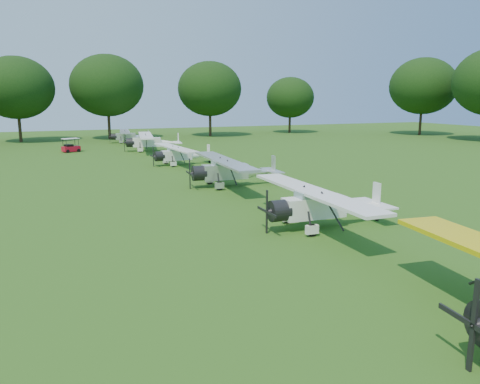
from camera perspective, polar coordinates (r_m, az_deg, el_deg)
The scene contains 8 objects.
ground at distance 22.71m, azimuth 8.10°, elevation -4.79°, with size 160.00×160.00×0.00m, color #224D13.
tree_belt at distance 24.04m, azimuth 16.08°, elevation 15.13°, with size 137.36×130.27×14.52m.
aircraft_3 at distance 23.31m, azimuth 10.07°, elevation -1.34°, with size 6.62×10.52×2.08m.
aircraft_4 at distance 33.79m, azimuth -1.00°, elevation 2.82°, with size 6.83×10.87×2.14m.
aircraft_5 at distance 45.12m, azimuth -7.21°, elevation 4.70°, with size 5.98×9.54×1.88m.
aircraft_6 at distance 57.50m, azimuth -10.80°, elevation 6.17°, with size 6.90×10.92×2.15m.
aircraft_7 at distance 69.05m, azimuth -13.41°, elevation 6.74°, with size 5.83×9.25×1.82m.
golf_cart at distance 58.93m, azimuth -19.95°, elevation 5.12°, with size 2.18×1.76×1.63m.
Camera 1 is at (-11.16, -18.75, 6.28)m, focal length 35.00 mm.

